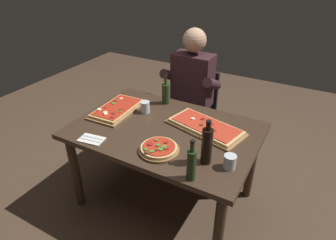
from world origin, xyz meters
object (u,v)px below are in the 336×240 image
(pizza_rectangular_left, at_px, (117,109))
(diner_chair, at_px, (194,108))
(seated_diner, at_px, (190,90))
(wine_bottle_dark, at_px, (166,93))
(oil_bottle_amber, at_px, (207,145))
(vinegar_bottle_green, at_px, (191,164))
(tumbler_far_side, at_px, (145,107))
(dining_table, at_px, (165,139))
(pizza_round_far, at_px, (159,149))
(pizza_rectangular_front, at_px, (206,127))
(tumbler_near_camera, at_px, (230,162))

(pizza_rectangular_left, bearing_deg, diner_chair, 65.53)
(seated_diner, bearing_deg, wine_bottle_dark, -102.25)
(oil_bottle_amber, distance_m, seated_diner, 1.12)
(vinegar_bottle_green, bearing_deg, tumbler_far_side, 140.57)
(dining_table, xyz_separation_m, vinegar_bottle_green, (0.42, -0.42, 0.21))
(vinegar_bottle_green, bearing_deg, pizza_round_far, 154.71)
(pizza_rectangular_front, height_order, diner_chair, diner_chair)
(wine_bottle_dark, height_order, oil_bottle_amber, oil_bottle_amber)
(dining_table, xyz_separation_m, wine_bottle_dark, (-0.21, 0.38, 0.19))
(wine_bottle_dark, bearing_deg, diner_chair, 80.77)
(pizza_rectangular_front, distance_m, pizza_round_far, 0.45)
(diner_chair, height_order, seated_diner, seated_diner)
(dining_table, relative_size, pizza_round_far, 4.99)
(oil_bottle_amber, relative_size, tumbler_near_camera, 3.34)
(diner_chair, bearing_deg, dining_table, -81.45)
(oil_bottle_amber, relative_size, diner_chair, 0.36)
(dining_table, distance_m, tumbler_near_camera, 0.64)
(wine_bottle_dark, relative_size, vinegar_bottle_green, 0.94)
(wine_bottle_dark, relative_size, oil_bottle_amber, 0.83)
(dining_table, xyz_separation_m, oil_bottle_amber, (0.43, -0.23, 0.23))
(pizza_rectangular_left, bearing_deg, vinegar_bottle_green, -27.30)
(seated_diner, bearing_deg, dining_table, -80.08)
(pizza_rectangular_front, bearing_deg, tumbler_far_side, 179.54)
(wine_bottle_dark, bearing_deg, vinegar_bottle_green, -52.12)
(dining_table, xyz_separation_m, pizza_rectangular_left, (-0.49, 0.05, 0.12))
(pizza_round_far, xyz_separation_m, diner_chair, (-0.24, 1.13, -0.27))
(tumbler_far_side, bearing_deg, wine_bottle_dark, 73.95)
(tumbler_near_camera, height_order, tumbler_far_side, tumbler_far_side)
(tumbler_near_camera, bearing_deg, vinegar_bottle_green, -129.09)
(pizza_round_far, height_order, oil_bottle_amber, oil_bottle_amber)
(wine_bottle_dark, bearing_deg, pizza_rectangular_left, -131.30)
(seated_diner, bearing_deg, tumbler_far_side, -103.77)
(pizza_rectangular_left, relative_size, vinegar_bottle_green, 1.81)
(diner_chair, bearing_deg, seated_diner, -90.00)
(pizza_rectangular_left, xyz_separation_m, tumbler_far_side, (0.22, 0.10, 0.03))
(tumbler_near_camera, xyz_separation_m, tumbler_far_side, (-0.86, 0.36, 0.00))
(dining_table, bearing_deg, seated_diner, 99.92)
(wine_bottle_dark, distance_m, vinegar_bottle_green, 1.01)
(pizza_rectangular_front, xyz_separation_m, oil_bottle_amber, (0.16, -0.37, 0.11))
(vinegar_bottle_green, xyz_separation_m, tumbler_far_side, (-0.69, 0.57, -0.06))
(vinegar_bottle_green, height_order, tumbler_near_camera, vinegar_bottle_green)
(pizza_rectangular_left, xyz_separation_m, seated_diner, (0.37, 0.68, -0.02))
(dining_table, distance_m, seated_diner, 0.75)
(wine_bottle_dark, bearing_deg, pizza_rectangular_front, -26.16)
(pizza_rectangular_front, bearing_deg, oil_bottle_amber, -67.36)
(tumbler_far_side, bearing_deg, pizza_round_far, -47.81)
(pizza_rectangular_front, distance_m, seated_diner, 0.72)
(pizza_rectangular_left, distance_m, diner_chair, 0.93)
(vinegar_bottle_green, bearing_deg, oil_bottle_amber, 84.86)
(pizza_round_far, xyz_separation_m, seated_diner, (-0.24, 1.01, -0.02))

